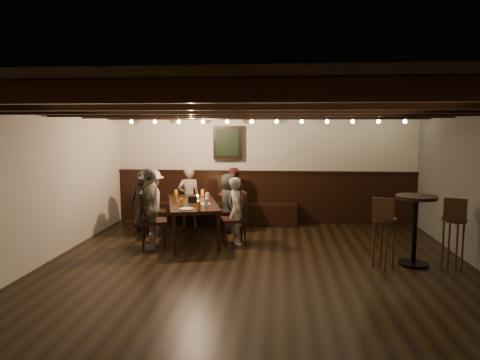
# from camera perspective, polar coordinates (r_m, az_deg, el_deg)

# --- Properties ---
(room) EXTENTS (7.00, 7.00, 7.00)m
(room) POSITION_cam_1_polar(r_m,az_deg,el_deg) (8.10, 0.99, -0.08)
(room) COLOR black
(room) RESTS_ON ground
(dining_table) EXTENTS (1.32, 2.04, 0.70)m
(dining_table) POSITION_cam_1_polar(r_m,az_deg,el_deg) (7.97, -6.35, -3.33)
(dining_table) COLOR black
(dining_table) RESTS_ON floor
(chair_left_near) EXTENTS (0.54, 0.54, 0.96)m
(chair_left_near) POSITION_cam_1_polar(r_m,az_deg,el_deg) (8.47, -11.42, -5.25)
(chair_left_near) COLOR black
(chair_left_near) RESTS_ON floor
(chair_left_far) EXTENTS (0.55, 0.55, 0.98)m
(chair_left_far) POSITION_cam_1_polar(r_m,az_deg,el_deg) (7.59, -11.55, -6.64)
(chair_left_far) COLOR black
(chair_left_far) RESTS_ON floor
(chair_right_near) EXTENTS (0.49, 0.49, 0.87)m
(chair_right_near) POSITION_cam_1_polar(r_m,az_deg,el_deg) (8.56, -1.71, -5.18)
(chair_right_near) COLOR black
(chair_right_near) RESTS_ON floor
(chair_right_far) EXTENTS (0.52, 0.52, 0.93)m
(chair_right_far) POSITION_cam_1_polar(r_m,az_deg,el_deg) (7.69, -0.69, -6.43)
(chair_right_far) COLOR black
(chair_right_far) RESTS_ON floor
(person_bench_left) EXTENTS (0.68, 0.54, 1.23)m
(person_bench_left) POSITION_cam_1_polar(r_m,az_deg,el_deg) (8.85, -12.59, -2.64)
(person_bench_left) COLOR black
(person_bench_left) RESTS_ON floor
(person_bench_centre) EXTENTS (0.52, 0.41, 1.26)m
(person_bench_centre) POSITION_cam_1_polar(r_m,az_deg,el_deg) (9.01, -6.82, -2.27)
(person_bench_centre) COLOR gray
(person_bench_centre) RESTS_ON floor
(person_bench_right) EXTENTS (0.71, 0.62, 1.24)m
(person_bench_right) POSITION_cam_1_polar(r_m,az_deg,el_deg) (8.96, -1.00, -2.31)
(person_bench_right) COLOR #5A241E
(person_bench_right) RESTS_ON floor
(person_left_near) EXTENTS (0.69, 0.93, 1.29)m
(person_left_near) POSITION_cam_1_polar(r_m,az_deg,el_deg) (8.40, -11.69, -2.91)
(person_left_near) COLOR #B6A29A
(person_left_near) RESTS_ON floor
(person_left_far) EXTENTS (0.55, 0.88, 1.40)m
(person_left_far) POSITION_cam_1_polar(r_m,az_deg,el_deg) (7.51, -11.85, -3.69)
(person_left_far) COLOR gray
(person_left_far) RESTS_ON floor
(person_right_near) EXTENTS (0.51, 0.65, 1.17)m
(person_right_near) POSITION_cam_1_polar(r_m,az_deg,el_deg) (8.50, -1.51, -3.05)
(person_right_near) COLOR #252527
(person_right_near) RESTS_ON floor
(person_right_far) EXTENTS (0.39, 0.50, 1.20)m
(person_right_far) POSITION_cam_1_polar(r_m,az_deg,el_deg) (7.63, -0.47, -4.12)
(person_right_far) COLOR #AAA090
(person_right_far) RESTS_ON floor
(pint_a) EXTENTS (0.07, 0.07, 0.14)m
(pint_a) POSITION_cam_1_polar(r_m,az_deg,el_deg) (8.63, -8.55, -1.72)
(pint_a) COLOR #BF7219
(pint_a) RESTS_ON dining_table
(pint_b) EXTENTS (0.07, 0.07, 0.14)m
(pint_b) POSITION_cam_1_polar(r_m,az_deg,el_deg) (8.61, -5.01, -1.69)
(pint_b) COLOR #BF7219
(pint_b) RESTS_ON dining_table
(pint_c) EXTENTS (0.07, 0.07, 0.14)m
(pint_c) POSITION_cam_1_polar(r_m,az_deg,el_deg) (8.03, -8.55, -2.36)
(pint_c) COLOR #BF7219
(pint_c) RESTS_ON dining_table
(pint_d) EXTENTS (0.07, 0.07, 0.14)m
(pint_d) POSITION_cam_1_polar(r_m,az_deg,el_deg) (8.17, -4.36, -2.14)
(pint_d) COLOR silver
(pint_d) RESTS_ON dining_table
(pint_e) EXTENTS (0.07, 0.07, 0.14)m
(pint_e) POSITION_cam_1_polar(r_m,az_deg,el_deg) (7.50, -7.80, -3.02)
(pint_e) COLOR #BF7219
(pint_e) RESTS_ON dining_table
(pint_f) EXTENTS (0.07, 0.07, 0.14)m
(pint_f) POSITION_cam_1_polar(r_m,az_deg,el_deg) (7.43, -4.53, -3.07)
(pint_f) COLOR silver
(pint_f) RESTS_ON dining_table
(pint_g) EXTENTS (0.07, 0.07, 0.14)m
(pint_g) POSITION_cam_1_polar(r_m,az_deg,el_deg) (7.17, -5.52, -3.44)
(pint_g) COLOR #BF7219
(pint_g) RESTS_ON dining_table
(plate_near) EXTENTS (0.24, 0.24, 0.01)m
(plate_near) POSITION_cam_1_polar(r_m,az_deg,el_deg) (7.26, -7.15, -3.83)
(plate_near) COLOR white
(plate_near) RESTS_ON dining_table
(plate_far) EXTENTS (0.24, 0.24, 0.01)m
(plate_far) POSITION_cam_1_polar(r_m,az_deg,el_deg) (7.68, -4.86, -3.21)
(plate_far) COLOR white
(plate_far) RESTS_ON dining_table
(condiment_caddy) EXTENTS (0.15, 0.10, 0.12)m
(condiment_caddy) POSITION_cam_1_polar(r_m,az_deg,el_deg) (7.90, -6.34, -2.55)
(condiment_caddy) COLOR black
(condiment_caddy) RESTS_ON dining_table
(candle) EXTENTS (0.05, 0.05, 0.05)m
(candle) POSITION_cam_1_polar(r_m,az_deg,el_deg) (8.26, -5.68, -2.38)
(candle) COLOR beige
(candle) RESTS_ON dining_table
(high_top_table) EXTENTS (0.60, 0.60, 1.07)m
(high_top_table) POSITION_cam_1_polar(r_m,az_deg,el_deg) (6.93, 22.33, -4.92)
(high_top_table) COLOR black
(high_top_table) RESTS_ON floor
(bar_stool_left) EXTENTS (0.37, 0.39, 1.08)m
(bar_stool_left) POSITION_cam_1_polar(r_m,az_deg,el_deg) (6.67, 18.57, -7.84)
(bar_stool_left) COLOR #311E0F
(bar_stool_left) RESTS_ON floor
(bar_stool_right) EXTENTS (0.37, 0.39, 1.08)m
(bar_stool_right) POSITION_cam_1_polar(r_m,az_deg,el_deg) (7.02, 26.51, -7.49)
(bar_stool_right) COLOR #311E0F
(bar_stool_right) RESTS_ON floor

